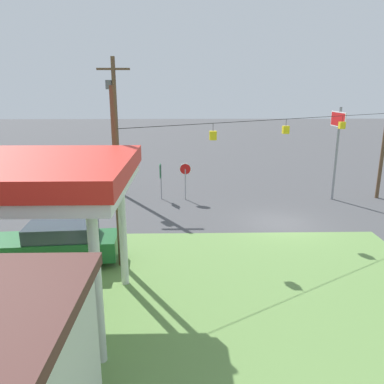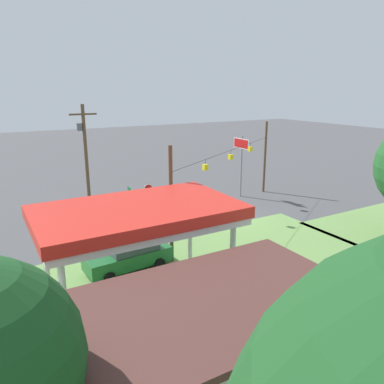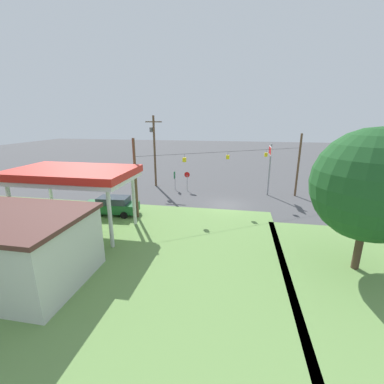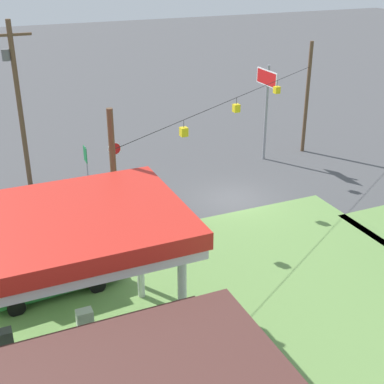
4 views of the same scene
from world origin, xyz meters
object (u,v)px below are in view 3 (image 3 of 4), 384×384
Objects in this scene: gas_station_canopy at (73,175)px; fuel_pump_far at (65,221)px; stop_sign_roadside at (187,177)px; fuel_pump_near at (94,223)px; stop_sign_overhead at (270,159)px; tree_west_verge at (371,185)px; car_at_pumps_front at (112,205)px; route_sign at (175,177)px; utility_pole_main at (154,148)px; car_at_pumps_rear at (33,241)px.

fuel_pump_far is at bearing -0.07° from gas_station_canopy.
stop_sign_roadside is at bearing -115.00° from gas_station_canopy.
stop_sign_overhead reaches higher than fuel_pump_near.
fuel_pump_far is (2.61, 0.00, 0.00)m from fuel_pump_near.
stop_sign_roadside reaches higher than fuel_pump_near.
stop_sign_roadside is at bearing -48.56° from tree_west_verge.
gas_station_canopy is 5.53m from car_at_pumps_front.
tree_west_verge is at bearing 174.39° from gas_station_canopy.
route_sign is at bearing -45.62° from tree_west_verge.
route_sign reaches higher than fuel_pump_far.
gas_station_canopy is 1.01× the size of utility_pole_main.
gas_station_canopy is 15.26m from stop_sign_roadside.
stop_sign_overhead is (-15.35, -9.51, 3.43)m from car_at_pumps_front.
stop_sign_overhead is (-16.25, -13.45, -0.34)m from gas_station_canopy.
stop_sign_overhead is (-17.07, -17.39, 3.40)m from car_at_pumps_rear.
gas_station_canopy is 1.79× the size of car_at_pumps_front.
gas_station_canopy is at bearing 72.87° from car_at_pumps_front.
utility_pole_main reaches higher than fuel_pump_near.
car_at_pumps_rear is 1.90× the size of route_sign.
fuel_pump_near is 14.20m from route_sign.
car_at_pumps_front is 2.10× the size of stop_sign_roadside.
route_sign is 4.94m from utility_pole_main.
route_sign is 0.26× the size of utility_pole_main.
route_sign is at bearing -115.31° from car_at_pumps_front.
car_at_pumps_rear is (0.83, 3.94, -3.74)m from gas_station_canopy.
tree_west_verge is (-20.06, 1.97, 0.63)m from gas_station_canopy.
gas_station_canopy is 1.53× the size of stop_sign_overhead.
tree_west_verge reaches higher than stop_sign_overhead.
stop_sign_overhead reaches higher than route_sign.
stop_sign_roadside reaches higher than car_at_pumps_rear.
route_sign is at bearing 153.94° from utility_pole_main.
fuel_pump_near is at bearing 58.77° from car_at_pumps_rear.
tree_west_verge is (-3.82, 15.42, 0.97)m from stop_sign_overhead.
fuel_pump_far is 4.51m from car_at_pumps_front.
car_at_pumps_rear is at bearing 96.91° from fuel_pump_far.
fuel_pump_far is at bearing -5.27° from tree_west_verge.
fuel_pump_near is 19.41m from tree_west_verge.
car_at_pumps_rear reaches higher than car_at_pumps_front.
stop_sign_roadside reaches higher than car_at_pumps_front.
route_sign is at bearing -1.55° from stop_sign_overhead.
gas_station_canopy is 5.93× the size of fuel_pump_far.
stop_sign_roadside is at bearing -119.35° from fuel_pump_far.
car_at_pumps_front is (-0.90, -3.94, -3.77)m from gas_station_canopy.
gas_station_canopy is at bearing 39.62° from stop_sign_overhead.
route_sign is (-5.97, -13.76, 0.96)m from fuel_pump_far.
car_at_pumps_rear is at bearing 82.96° from utility_pole_main.
route_sign is at bearing 69.92° from car_at_pumps_rear.
stop_sign_overhead reaches higher than car_at_pumps_front.
fuel_pump_near is 2.61m from fuel_pump_far.
fuel_pump_near is 20.43m from stop_sign_overhead.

